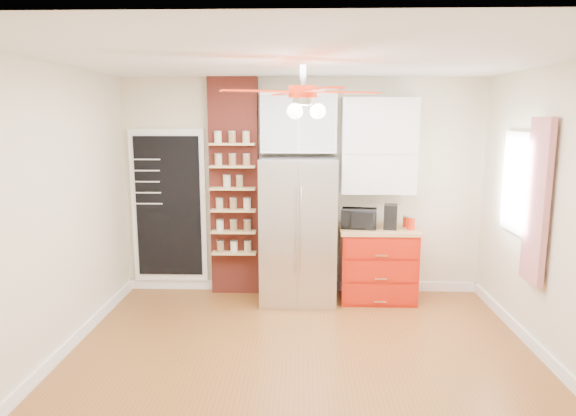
{
  "coord_description": "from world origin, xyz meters",
  "views": [
    {
      "loc": [
        0.0,
        -4.41,
        2.23
      ],
      "look_at": [
        -0.15,
        0.9,
        1.28
      ],
      "focal_mm": 32.0,
      "sensor_mm": 36.0,
      "label": 1
    }
  ],
  "objects_px": {
    "red_cabinet": "(377,264)",
    "ceiling_fan": "(303,93)",
    "toaster_oven": "(359,218)",
    "pantry_jar_oats": "(227,181)",
    "coffee_maker": "(391,217)",
    "fridge": "(298,230)",
    "canister_left": "(411,224)"
  },
  "relations": [
    {
      "from": "red_cabinet",
      "to": "ceiling_fan",
      "type": "relative_size",
      "value": 0.67
    },
    {
      "from": "toaster_oven",
      "to": "pantry_jar_oats",
      "type": "bearing_deg",
      "value": -177.01
    },
    {
      "from": "ceiling_fan",
      "to": "pantry_jar_oats",
      "type": "bearing_deg",
      "value": 117.2
    },
    {
      "from": "coffee_maker",
      "to": "pantry_jar_oats",
      "type": "height_order",
      "value": "pantry_jar_oats"
    },
    {
      "from": "toaster_oven",
      "to": "coffee_maker",
      "type": "distance_m",
      "value": 0.38
    },
    {
      "from": "ceiling_fan",
      "to": "toaster_oven",
      "type": "distance_m",
      "value": 2.29
    },
    {
      "from": "fridge",
      "to": "canister_left",
      "type": "height_order",
      "value": "fridge"
    },
    {
      "from": "red_cabinet",
      "to": "toaster_oven",
      "type": "bearing_deg",
      "value": -178.6
    },
    {
      "from": "red_cabinet",
      "to": "fridge",
      "type": "bearing_deg",
      "value": -177.05
    },
    {
      "from": "canister_left",
      "to": "pantry_jar_oats",
      "type": "xyz_separation_m",
      "value": [
        -2.22,
        0.21,
        0.47
      ]
    },
    {
      "from": "red_cabinet",
      "to": "pantry_jar_oats",
      "type": "relative_size",
      "value": 6.7
    },
    {
      "from": "pantry_jar_oats",
      "to": "toaster_oven",
      "type": "bearing_deg",
      "value": -4.58
    },
    {
      "from": "fridge",
      "to": "red_cabinet",
      "type": "relative_size",
      "value": 1.86
    },
    {
      "from": "toaster_oven",
      "to": "coffee_maker",
      "type": "height_order",
      "value": "coffee_maker"
    },
    {
      "from": "fridge",
      "to": "ceiling_fan",
      "type": "bearing_deg",
      "value": -88.24
    },
    {
      "from": "pantry_jar_oats",
      "to": "ceiling_fan",
      "type": "bearing_deg",
      "value": -62.8
    },
    {
      "from": "red_cabinet",
      "to": "pantry_jar_oats",
      "type": "distance_m",
      "value": 2.1
    },
    {
      "from": "ceiling_fan",
      "to": "pantry_jar_oats",
      "type": "xyz_separation_m",
      "value": [
        -0.93,
        1.8,
        -0.98
      ]
    },
    {
      "from": "red_cabinet",
      "to": "coffee_maker",
      "type": "relative_size",
      "value": 3.22
    },
    {
      "from": "ceiling_fan",
      "to": "toaster_oven",
      "type": "bearing_deg",
      "value": 67.85
    },
    {
      "from": "ceiling_fan",
      "to": "coffee_maker",
      "type": "height_order",
      "value": "ceiling_fan"
    },
    {
      "from": "red_cabinet",
      "to": "ceiling_fan",
      "type": "xyz_separation_m",
      "value": [
        -0.92,
        -1.68,
        1.97
      ]
    },
    {
      "from": "pantry_jar_oats",
      "to": "coffee_maker",
      "type": "bearing_deg",
      "value": -4.55
    },
    {
      "from": "canister_left",
      "to": "pantry_jar_oats",
      "type": "height_order",
      "value": "pantry_jar_oats"
    },
    {
      "from": "coffee_maker",
      "to": "pantry_jar_oats",
      "type": "relative_size",
      "value": 2.08
    },
    {
      "from": "red_cabinet",
      "to": "canister_left",
      "type": "relative_size",
      "value": 6.33
    },
    {
      "from": "pantry_jar_oats",
      "to": "red_cabinet",
      "type": "bearing_deg",
      "value": -3.81
    },
    {
      "from": "ceiling_fan",
      "to": "coffee_maker",
      "type": "relative_size",
      "value": 4.79
    },
    {
      "from": "toaster_oven",
      "to": "canister_left",
      "type": "relative_size",
      "value": 2.82
    },
    {
      "from": "pantry_jar_oats",
      "to": "canister_left",
      "type": "bearing_deg",
      "value": -5.51
    },
    {
      "from": "fridge",
      "to": "canister_left",
      "type": "relative_size",
      "value": 11.78
    },
    {
      "from": "canister_left",
      "to": "fridge",
      "type": "bearing_deg",
      "value": 178.25
    }
  ]
}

